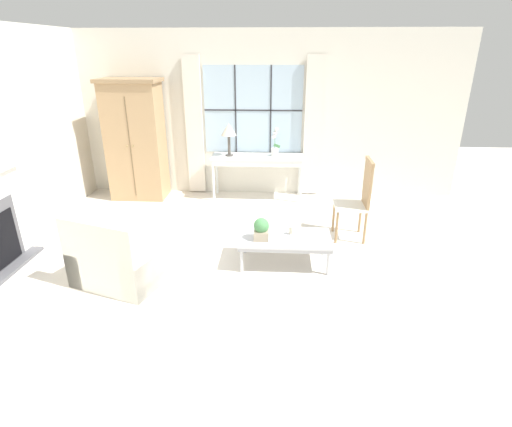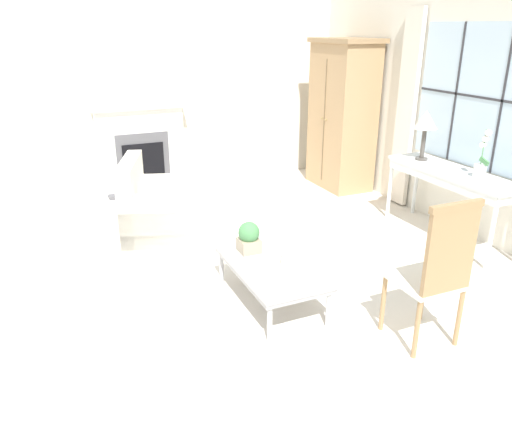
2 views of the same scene
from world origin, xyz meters
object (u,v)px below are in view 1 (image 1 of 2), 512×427
(potted_plant_small, at_px, (261,229))
(pillar_candle, at_px, (292,231))
(console_table, at_px, (257,161))
(potted_orchid, at_px, (275,146))
(side_chair_wooden, at_px, (359,196))
(table_lamp, at_px, (229,131))
(armchair_upholstered, at_px, (126,256))
(coffee_table, at_px, (285,240))
(armoire, at_px, (136,140))

(potted_plant_small, xyz_separation_m, pillar_candle, (0.37, 0.16, -0.09))
(console_table, bearing_deg, potted_orchid, 7.53)
(side_chair_wooden, height_order, pillar_candle, side_chair_wooden)
(table_lamp, distance_m, side_chair_wooden, 2.56)
(pillar_candle, bearing_deg, potted_plant_small, -156.99)
(armchair_upholstered, xyz_separation_m, side_chair_wooden, (2.85, 1.22, 0.36))
(coffee_table, height_order, potted_plant_small, potted_plant_small)
(armoire, bearing_deg, table_lamp, 1.00)
(console_table, xyz_separation_m, potted_plant_small, (0.18, -2.42, -0.19))
(coffee_table, bearing_deg, armoire, 137.96)
(table_lamp, relative_size, potted_plant_small, 2.06)
(potted_orchid, height_order, armchair_upholstered, potted_orchid)
(console_table, relative_size, pillar_candle, 13.84)
(potted_orchid, relative_size, pillar_candle, 4.26)
(armchair_upholstered, height_order, coffee_table, armchair_upholstered)
(armoire, distance_m, side_chair_wooden, 3.91)
(console_table, height_order, pillar_candle, console_table)
(armchair_upholstered, relative_size, pillar_candle, 10.50)
(pillar_candle, bearing_deg, potted_orchid, 96.02)
(potted_orchid, bearing_deg, coffee_table, -86.12)
(armoire, distance_m, coffee_table, 3.52)
(console_table, bearing_deg, side_chair_wooden, -46.56)
(coffee_table, bearing_deg, armchair_upholstered, -166.85)
(console_table, relative_size, coffee_table, 1.41)
(pillar_candle, bearing_deg, console_table, 103.45)
(armoire, height_order, armchair_upholstered, armoire)
(console_table, relative_size, side_chair_wooden, 1.39)
(armoire, xyz_separation_m, potted_plant_small, (2.28, -2.38, -0.53))
(side_chair_wooden, bearing_deg, coffee_table, -142.08)
(console_table, distance_m, potted_plant_small, 2.44)
(coffee_table, distance_m, pillar_candle, 0.14)
(armchair_upholstered, xyz_separation_m, coffee_table, (1.84, 0.43, 0.05))
(console_table, xyz_separation_m, side_chair_wooden, (1.48, -1.56, -0.05))
(side_chair_wooden, xyz_separation_m, potted_plant_small, (-1.30, -0.86, -0.13))
(armchair_upholstered, bearing_deg, pillar_candle, 14.93)
(armoire, bearing_deg, console_table, 1.07)
(armchair_upholstered, bearing_deg, armoire, 104.84)
(armoire, xyz_separation_m, table_lamp, (1.62, 0.03, 0.17))
(console_table, xyz_separation_m, potted_orchid, (0.30, 0.04, 0.25))
(coffee_table, xyz_separation_m, potted_plant_small, (-0.29, -0.07, 0.17))
(console_table, bearing_deg, potted_plant_small, -85.85)
(side_chair_wooden, height_order, coffee_table, side_chair_wooden)
(table_lamp, height_order, side_chair_wooden, table_lamp)
(armoire, xyz_separation_m, side_chair_wooden, (3.58, -1.52, -0.40))
(console_table, bearing_deg, table_lamp, -178.70)
(armoire, relative_size, coffee_table, 1.82)
(armoire, bearing_deg, coffee_table, -42.04)
(table_lamp, relative_size, potted_orchid, 1.14)
(side_chair_wooden, bearing_deg, table_lamp, 141.72)
(potted_orchid, relative_size, potted_plant_small, 1.80)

